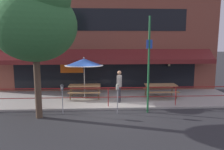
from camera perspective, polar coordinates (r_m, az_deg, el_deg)
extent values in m
plane|color=#2D2D30|center=(10.88, -0.92, -9.14)|extent=(120.00, 120.00, 0.00)
cube|color=#ADA89E|center=(12.79, -1.26, -6.17)|extent=(15.00, 4.00, 0.10)
cube|color=brown|center=(14.60, -1.60, 8.51)|extent=(15.00, 0.50, 6.56)
cube|color=black|center=(14.41, -1.59, 14.25)|extent=(10.50, 0.02, 1.40)
cube|color=black|center=(14.48, -1.54, 0.84)|extent=(12.00, 0.02, 2.30)
cube|color=orange|center=(14.54, -10.44, 1.93)|extent=(1.50, 0.02, 0.70)
cube|color=maroon|center=(13.83, -1.49, 5.26)|extent=(13.80, 0.92, 0.70)
cube|color=maroon|center=(13.35, -1.42, 3.41)|extent=(13.80, 0.08, 0.28)
cube|color=black|center=(14.96, 14.49, 3.45)|extent=(0.04, 0.28, 0.04)
cube|color=black|center=(14.85, 14.63, 2.71)|extent=(0.18, 0.18, 0.28)
cube|color=beige|center=(14.85, 14.63, 2.71)|extent=(0.13, 0.19, 0.20)
cylinder|color=maroon|center=(11.42, -18.65, -5.74)|extent=(0.04, 0.04, 0.95)
cylinder|color=maroon|center=(11.01, -0.98, -5.81)|extent=(0.04, 0.04, 0.95)
cylinder|color=maroon|center=(11.65, 16.30, -5.35)|extent=(0.04, 0.04, 0.95)
cube|color=maroon|center=(10.90, -0.99, -3.39)|extent=(13.80, 0.04, 0.04)
cube|color=maroon|center=(11.01, -0.98, -5.81)|extent=(13.80, 0.03, 0.03)
cube|color=#997047|center=(12.67, -7.13, -2.71)|extent=(1.80, 0.80, 0.05)
cube|color=#997047|center=(12.17, -7.29, -4.63)|extent=(1.80, 0.26, 0.04)
cube|color=#997047|center=(13.30, -6.93, -3.48)|extent=(1.80, 0.26, 0.04)
cylinder|color=brown|center=(12.41, -3.50, -4.65)|extent=(0.07, 0.30, 0.73)
cylinder|color=brown|center=(13.03, -3.48, -4.00)|extent=(0.07, 0.30, 0.73)
cylinder|color=brown|center=(12.52, -10.87, -4.67)|extent=(0.07, 0.30, 0.73)
cylinder|color=brown|center=(13.14, -10.50, -4.02)|extent=(0.07, 0.30, 0.73)
cube|color=#997047|center=(13.01, 12.62, -2.55)|extent=(1.80, 0.80, 0.05)
cube|color=#997047|center=(12.52, 13.28, -4.41)|extent=(1.80, 0.26, 0.04)
cube|color=#997047|center=(13.61, 11.92, -3.32)|extent=(1.80, 0.26, 0.04)
cylinder|color=brown|center=(13.03, 16.34, -4.34)|extent=(0.07, 0.30, 0.73)
cylinder|color=brown|center=(13.61, 15.45, -3.75)|extent=(0.07, 0.30, 0.73)
cylinder|color=brown|center=(12.59, 9.43, -4.56)|extent=(0.07, 0.30, 0.73)
cylinder|color=brown|center=(13.20, 8.83, -3.92)|extent=(0.07, 0.30, 0.73)
cylinder|color=#B7B2A8|center=(12.42, -7.22, -1.02)|extent=(0.04, 0.04, 2.30)
cone|color=#2D56B7|center=(12.30, -7.31, 3.35)|extent=(2.10, 2.11, 0.48)
cylinder|color=white|center=(12.31, -7.29, 2.47)|extent=(2.14, 2.14, 0.12)
sphere|color=#B7B2A8|center=(12.28, -7.33, 4.47)|extent=(0.07, 0.07, 0.07)
cylinder|color=#333338|center=(11.70, 1.87, -5.16)|extent=(0.15, 0.15, 0.86)
cylinder|color=#333338|center=(11.90, 1.95, -4.92)|extent=(0.15, 0.15, 0.86)
cube|color=#B2ADA3|center=(11.65, 1.92, -1.55)|extent=(0.30, 0.43, 0.60)
cylinder|color=#B2ADA3|center=(11.40, 1.82, -1.93)|extent=(0.10, 0.10, 0.54)
cylinder|color=#B2ADA3|center=(11.91, 2.03, -1.47)|extent=(0.10, 0.10, 0.54)
sphere|color=#9E7051|center=(11.58, 1.94, 0.59)|extent=(0.22, 0.22, 0.22)
cylinder|color=gray|center=(10.38, -12.77, -6.93)|extent=(0.04, 0.04, 1.15)
cylinder|color=#2D2D33|center=(10.22, -12.90, -3.29)|extent=(0.15, 0.15, 0.20)
sphere|color=#2D2D33|center=(10.20, -12.92, -2.74)|extent=(0.14, 0.14, 0.14)
cube|color=silver|center=(10.14, -12.98, -3.33)|extent=(0.08, 0.01, 0.13)
cylinder|color=gray|center=(10.22, 1.44, -6.97)|extent=(0.04, 0.04, 1.15)
cylinder|color=gray|center=(10.05, 1.46, -3.27)|extent=(0.15, 0.15, 0.20)
sphere|color=gray|center=(10.03, 1.46, -2.71)|extent=(0.14, 0.14, 0.14)
cube|color=silver|center=(9.97, 1.49, -3.31)|extent=(0.08, 0.01, 0.13)
cylinder|color=#1E6033|center=(10.21, 9.56, 2.42)|extent=(0.09, 0.09, 4.48)
cube|color=blue|center=(10.13, 9.73, 7.96)|extent=(0.28, 0.02, 0.40)
cylinder|color=brown|center=(10.02, -18.83, -2.79)|extent=(0.28, 0.28, 2.84)
ellipsoid|color=#337038|center=(9.85, -19.58, 12.04)|extent=(3.55, 3.19, 3.02)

